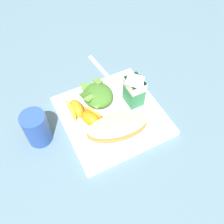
# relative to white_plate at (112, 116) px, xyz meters

# --- Properties ---
(ground) EXTENTS (3.00, 3.00, 0.00)m
(ground) POSITION_rel_white_plate_xyz_m (0.00, 0.00, -0.01)
(ground) COLOR slate
(white_plate) EXTENTS (0.28, 0.28, 0.02)m
(white_plate) POSITION_rel_white_plate_xyz_m (0.00, 0.00, 0.00)
(white_plate) COLOR white
(white_plate) RESTS_ON ground
(cheesy_pizza_bread) EXTENTS (0.11, 0.18, 0.04)m
(cheesy_pizza_bread) POSITION_rel_white_plate_xyz_m (0.06, -0.01, 0.03)
(cheesy_pizza_bread) COLOR #A87038
(cheesy_pizza_bread) RESTS_ON white_plate
(green_salad_pile) EXTENTS (0.11, 0.10, 0.04)m
(green_salad_pile) POSITION_rel_white_plate_xyz_m (-0.07, -0.01, 0.03)
(green_salad_pile) COLOR #3D7028
(green_salad_pile) RESTS_ON white_plate
(milk_carton) EXTENTS (0.06, 0.04, 0.11)m
(milk_carton) POSITION_rel_white_plate_xyz_m (-0.01, 0.08, 0.07)
(milk_carton) COLOR #2D8451
(milk_carton) RESTS_ON white_plate
(orange_wedge_front) EXTENTS (0.06, 0.04, 0.04)m
(orange_wedge_front) POSITION_rel_white_plate_xyz_m (-0.05, -0.09, 0.03)
(orange_wedge_front) COLOR orange
(orange_wedge_front) RESTS_ON white_plate
(orange_wedge_middle) EXTENTS (0.07, 0.06, 0.04)m
(orange_wedge_middle) POSITION_rel_white_plate_xyz_m (-0.00, -0.07, 0.03)
(orange_wedge_middle) COLOR orange
(orange_wedge_middle) RESTS_ON white_plate
(metal_fork) EXTENTS (0.19, 0.04, 0.01)m
(metal_fork) POSITION_rel_white_plate_xyz_m (-0.16, 0.06, -0.01)
(metal_fork) COLOR silver
(metal_fork) RESTS_ON ground
(drinking_blue_cup) EXTENTS (0.07, 0.07, 0.10)m
(drinking_blue_cup) POSITION_rel_white_plate_xyz_m (-0.03, -0.21, 0.04)
(drinking_blue_cup) COLOR #284CA3
(drinking_blue_cup) RESTS_ON ground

